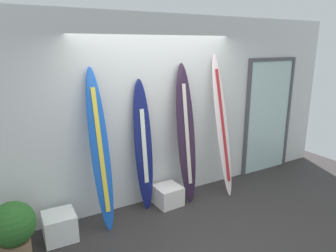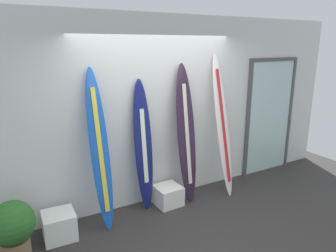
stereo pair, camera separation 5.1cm
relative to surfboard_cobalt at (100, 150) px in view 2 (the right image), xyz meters
The scene contains 10 objects.
ground 1.72m from the surfboard_cobalt, 43.32° to the right, with size 8.00×8.00×0.04m, color #2E2A29.
wall_back 1.11m from the surfboard_cobalt, 20.92° to the left, with size 7.20×0.20×2.80m, color silver.
surfboard_cobalt is the anchor object (origin of this frame).
surfboard_navy 0.70m from the surfboard_cobalt, 10.67° to the left, with size 0.28×0.27×1.92m.
surfboard_charcoal 1.35m from the surfboard_cobalt, ahead, with size 0.32×0.41×2.11m.
surfboard_ivory 2.00m from the surfboard_cobalt, ahead, with size 0.26×0.56×2.24m.
display_block_left 1.36m from the surfboard_cobalt, ahead, with size 0.39×0.39×0.29m.
display_block_center 1.06m from the surfboard_cobalt, behind, with size 0.40×0.40×0.34m.
glass_door 3.35m from the surfboard_cobalt, ahead, with size 1.15×0.06×2.14m.
potted_plant 1.30m from the surfboard_cobalt, 167.64° to the right, with size 0.49×0.49×0.72m.
Camera 2 is at (-2.07, -2.78, 2.38)m, focal length 33.02 mm.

